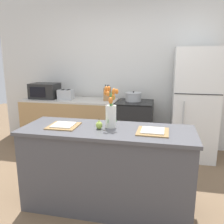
# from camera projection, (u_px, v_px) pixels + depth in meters

# --- Properties ---
(ground_plane) EXTENTS (10.00, 10.00, 0.00)m
(ground_plane) POSITION_uv_depth(u_px,v_px,m) (107.00, 205.00, 2.66)
(ground_plane) COLOR brown
(back_wall) EXTENTS (5.20, 0.08, 2.70)m
(back_wall) POSITION_uv_depth(u_px,v_px,m) (133.00, 72.00, 4.25)
(back_wall) COLOR silver
(back_wall) RESTS_ON ground_plane
(kitchen_island) EXTENTS (1.80, 0.66, 0.89)m
(kitchen_island) POSITION_uv_depth(u_px,v_px,m) (107.00, 168.00, 2.56)
(kitchen_island) COLOR #4C4C51
(kitchen_island) RESTS_ON ground_plane
(back_counter) EXTENTS (1.68, 0.60, 0.89)m
(back_counter) POSITION_uv_depth(u_px,v_px,m) (71.00, 123.00, 4.30)
(back_counter) COLOR tan
(back_counter) RESTS_ON ground_plane
(stove_range) EXTENTS (0.60, 0.61, 0.89)m
(stove_range) POSITION_uv_depth(u_px,v_px,m) (134.00, 127.00, 4.06)
(stove_range) COLOR black
(stove_range) RESTS_ON ground_plane
(refrigerator) EXTENTS (0.68, 0.67, 1.76)m
(refrigerator) POSITION_uv_depth(u_px,v_px,m) (194.00, 104.00, 3.76)
(refrigerator) COLOR white
(refrigerator) RESTS_ON ground_plane
(flower_vase) EXTENTS (0.16, 0.16, 0.44)m
(flower_vase) POSITION_uv_depth(u_px,v_px,m) (111.00, 112.00, 2.46)
(flower_vase) COLOR silver
(flower_vase) RESTS_ON kitchen_island
(pear_figurine) EXTENTS (0.07, 0.07, 0.11)m
(pear_figurine) POSITION_uv_depth(u_px,v_px,m) (99.00, 125.00, 2.43)
(pear_figurine) COLOR #9EBC47
(pear_figurine) RESTS_ON kitchen_island
(plate_setting_left) EXTENTS (0.31, 0.31, 0.02)m
(plate_setting_left) POSITION_uv_depth(u_px,v_px,m) (64.00, 125.00, 2.53)
(plate_setting_left) COLOR olive
(plate_setting_left) RESTS_ON kitchen_island
(plate_setting_right) EXTENTS (0.31, 0.31, 0.02)m
(plate_setting_right) POSITION_uv_depth(u_px,v_px,m) (153.00, 131.00, 2.34)
(plate_setting_right) COLOR olive
(plate_setting_right) RESTS_ON kitchen_island
(toaster) EXTENTS (0.28, 0.18, 0.17)m
(toaster) POSITION_uv_depth(u_px,v_px,m) (66.00, 95.00, 4.16)
(toaster) COLOR #B7BABC
(toaster) RESTS_ON back_counter
(cooking_pot) EXTENTS (0.28, 0.28, 0.17)m
(cooking_pot) POSITION_uv_depth(u_px,v_px,m) (133.00, 97.00, 4.00)
(cooking_pot) COLOR #B2B5B7
(cooking_pot) RESTS_ON stove_range
(microwave) EXTENTS (0.48, 0.37, 0.27)m
(microwave) POSITION_uv_depth(u_px,v_px,m) (45.00, 91.00, 4.26)
(microwave) COLOR black
(microwave) RESTS_ON back_counter
(knife_block) EXTENTS (0.10, 0.14, 0.27)m
(knife_block) POSITION_uv_depth(u_px,v_px,m) (107.00, 94.00, 4.05)
(knife_block) COLOR #A37547
(knife_block) RESTS_ON back_counter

